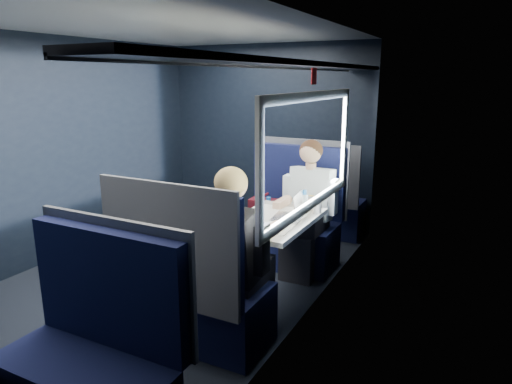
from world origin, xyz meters
The scene contains 13 objects.
ground centered at (0.00, 0.00, -0.01)m, with size 2.80×4.20×0.01m, color black.
room_shell centered at (0.02, 0.00, 1.48)m, with size 3.00×4.40×2.40m.
table centered at (1.03, 0.00, 0.66)m, with size 0.62×1.00×0.74m.
seat_bay_near centered at (0.84, 0.87, 0.42)m, with size 1.04×0.62×1.26m.
seat_bay_far centered at (0.85, -0.87, 0.41)m, with size 1.04×0.62×1.26m.
seat_row_front centered at (0.85, 1.80, 0.41)m, with size 1.04×0.51×1.16m.
seat_row_back centered at (0.85, -1.80, 0.41)m, with size 1.04×0.51×1.16m.
man centered at (1.10, 0.70, 0.72)m, with size 0.53×0.56×1.32m.
woman centered at (1.10, -0.71, 0.73)m, with size 0.53×0.56×1.32m.
papers centered at (1.03, 0.00, 0.74)m, with size 0.51×0.74×0.01m, color white.
laptop centered at (1.21, 0.06, 0.80)m, with size 0.27×0.33×0.23m.
bottle_small centered at (1.24, 0.24, 0.83)m, with size 0.06×0.06×0.21m.
cup centered at (1.33, 0.33, 0.79)m, with size 0.07×0.07×0.09m, color white.
Camera 1 is at (2.58, -3.29, 1.88)m, focal length 32.00 mm.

